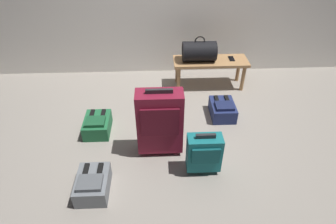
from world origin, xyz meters
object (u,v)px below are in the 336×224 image
object	(u,v)px
suitcase_small_teal	(204,153)
backpack_navy	(222,109)
duffel_bag_black	(199,51)
suitcase_upright_burgundy	(160,122)
cell_phone	(231,59)
backpack_grey	(93,184)
bench	(210,64)
backpack_green	(97,125)

from	to	relation	value
suitcase_small_teal	backpack_navy	xyz separation A→B (m)	(0.36, 0.87, -0.15)
duffel_bag_black	suitcase_upright_burgundy	world-z (taller)	suitcase_upright_burgundy
cell_phone	backpack_grey	distance (m)	2.43
cell_phone	suitcase_small_teal	xyz separation A→B (m)	(-0.60, -1.59, -0.17)
suitcase_upright_burgundy	suitcase_small_teal	distance (m)	0.52
bench	suitcase_small_teal	xyz separation A→B (m)	(-0.31, -1.57, -0.10)
backpack_grey	backpack_navy	size ratio (longest dim) A/B	1.00
backpack_green	backpack_navy	xyz separation A→B (m)	(1.47, 0.23, 0.00)
duffel_bag_black	backpack_navy	world-z (taller)	duffel_bag_black
suitcase_small_teal	backpack_navy	world-z (taller)	suitcase_small_teal
suitcase_small_teal	backpack_green	world-z (taller)	suitcase_small_teal
cell_phone	suitcase_small_teal	bearing A→B (deg)	-110.51
cell_phone	backpack_navy	world-z (taller)	cell_phone
cell_phone	backpack_green	distance (m)	1.98
bench	duffel_bag_black	world-z (taller)	duffel_bag_black
suitcase_upright_burgundy	backpack_green	xyz separation A→B (m)	(-0.70, 0.35, -0.29)
suitcase_small_teal	backpack_navy	bearing A→B (deg)	67.20
cell_phone	backpack_navy	xyz separation A→B (m)	(-0.23, -0.73, -0.31)
suitcase_small_teal	backpack_navy	distance (m)	0.95
backpack_green	suitcase_upright_burgundy	bearing A→B (deg)	-26.19
backpack_grey	backpack_navy	bearing A→B (deg)	37.75
bench	suitcase_upright_burgundy	size ratio (longest dim) A/B	1.32
backpack_green	backpack_grey	distance (m)	0.84
cell_phone	backpack_grey	size ratio (longest dim) A/B	0.38
backpack_navy	suitcase_upright_burgundy	bearing A→B (deg)	-143.15
suitcase_upright_burgundy	suitcase_small_teal	size ratio (longest dim) A/B	1.65
backpack_green	cell_phone	bearing A→B (deg)	29.35
backpack_navy	suitcase_small_teal	bearing A→B (deg)	-112.80
suitcase_upright_burgundy	backpack_green	world-z (taller)	suitcase_upright_burgundy
bench	duffel_bag_black	distance (m)	0.25
bench	duffel_bag_black	size ratio (longest dim) A/B	2.27
bench	backpack_navy	xyz separation A→B (m)	(0.05, -0.71, -0.25)
backpack_grey	bench	bearing A→B (deg)	53.21
backpack_navy	backpack_grey	bearing A→B (deg)	-142.25
duffel_bag_black	suitcase_small_teal	xyz separation A→B (m)	(-0.15, -1.57, -0.29)
suitcase_upright_burgundy	suitcase_small_teal	world-z (taller)	suitcase_upright_burgundy
suitcase_small_teal	backpack_green	xyz separation A→B (m)	(-1.11, 0.64, -0.15)
backpack_navy	cell_phone	bearing A→B (deg)	72.31
cell_phone	bench	bearing A→B (deg)	-175.49
duffel_bag_black	backpack_grey	world-z (taller)	duffel_bag_black
backpack_grey	backpack_green	bearing A→B (deg)	96.15
backpack_green	duffel_bag_black	bearing A→B (deg)	36.77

